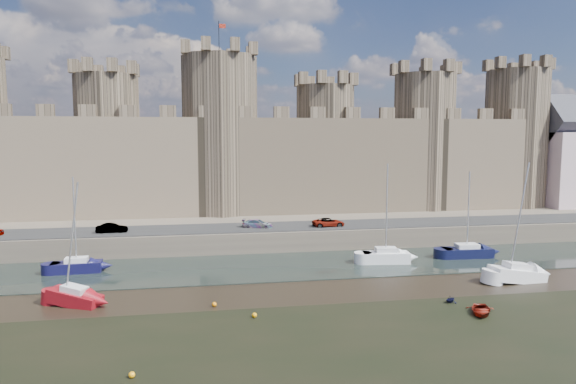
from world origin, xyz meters
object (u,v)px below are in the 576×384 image
(sailboat_3, at_px, (467,251))
(car_1, at_px, (112,228))
(car_2, at_px, (257,224))
(sailboat_1, at_px, (77,266))
(sailboat_2, at_px, (386,256))
(sailboat_5, at_px, (517,273))
(car_3, at_px, (329,222))
(sailboat_4, at_px, (75,296))

(sailboat_3, bearing_deg, car_1, 170.59)
(car_2, relative_size, sailboat_1, 0.38)
(sailboat_2, bearing_deg, car_1, 168.87)
(car_2, height_order, sailboat_1, sailboat_1)
(car_1, xyz_separation_m, sailboat_5, (40.05, -18.69, -2.28))
(car_2, relative_size, sailboat_3, 0.38)
(car_3, bearing_deg, sailboat_3, -125.33)
(sailboat_4, bearing_deg, sailboat_3, 38.00)
(car_1, xyz_separation_m, car_2, (17.27, 0.50, -0.04))
(car_1, relative_size, sailboat_2, 0.33)
(car_2, relative_size, sailboat_2, 0.34)
(sailboat_2, height_order, sailboat_4, sailboat_2)
(sailboat_4, bearing_deg, sailboat_1, 125.81)
(car_3, height_order, sailboat_5, sailboat_5)
(car_2, distance_m, sailboat_2, 16.70)
(sailboat_1, xyz_separation_m, sailboat_4, (2.18, -10.56, -0.03))
(sailboat_3, bearing_deg, sailboat_2, -171.57)
(sailboat_1, distance_m, sailboat_5, 43.50)
(sailboat_2, height_order, sailboat_3, sailboat_2)
(car_3, xyz_separation_m, sailboat_2, (3.99, -9.65, -2.21))
(sailboat_3, bearing_deg, sailboat_4, -163.11)
(sailboat_5, bearing_deg, sailboat_2, 134.45)
(sailboat_2, relative_size, sailboat_4, 1.06)
(car_2, relative_size, car_3, 0.92)
(car_1, distance_m, sailboat_4, 18.98)
(sailboat_3, distance_m, sailboat_4, 41.51)
(sailboat_2, distance_m, sailboat_4, 31.51)
(car_1, bearing_deg, sailboat_2, -109.35)
(car_1, bearing_deg, sailboat_1, 163.96)
(car_1, relative_size, sailboat_1, 0.37)
(car_3, xyz_separation_m, sailboat_1, (-28.39, -8.08, -2.29))
(car_1, distance_m, sailboat_2, 31.84)
(car_3, relative_size, sailboat_5, 0.35)
(sailboat_3, bearing_deg, car_2, 160.85)
(car_2, bearing_deg, sailboat_1, 130.78)
(car_1, height_order, sailboat_3, sailboat_3)
(car_3, bearing_deg, car_1, 85.91)
(car_3, xyz_separation_m, sailboat_3, (14.09, -8.69, -2.30))
(car_2, height_order, sailboat_5, sailboat_5)
(sailboat_4, bearing_deg, car_2, 72.36)
(car_3, relative_size, sailboat_3, 0.41)
(car_1, xyz_separation_m, car_3, (26.21, -0.19, -0.02))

